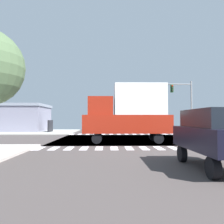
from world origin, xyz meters
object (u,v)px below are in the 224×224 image
(traffic_signal_mast, at_px, (175,95))
(street_lamp, at_px, (158,104))
(box_truck_trailing_1, at_px, (129,112))
(suv_nearside_1, at_px, (214,133))
(bank_building, at_px, (8,118))
(pickup_queued_1, at_px, (109,124))

(traffic_signal_mast, relative_size, street_lamp, 0.86)
(traffic_signal_mast, distance_m, street_lamp, 13.94)
(box_truck_trailing_1, bearing_deg, suv_nearside_1, -167.06)
(bank_building, distance_m, suv_nearside_1, 33.58)
(bank_building, bearing_deg, street_lamp, 16.25)
(traffic_signal_mast, xyz_separation_m, street_lamp, (0.92, 13.90, -0.25))
(bank_building, xyz_separation_m, pickup_queued_1, (15.57, -2.86, -0.83))
(street_lamp, relative_size, pickup_queued_1, 1.56)
(traffic_signal_mast, xyz_separation_m, box_truck_trailing_1, (-6.86, -10.35, -2.46))
(suv_nearside_1, relative_size, box_truck_trailing_1, 0.64)
(street_lamp, height_order, bank_building, street_lamp)
(pickup_queued_1, bearing_deg, bank_building, -10.42)
(traffic_signal_mast, relative_size, suv_nearside_1, 1.49)
(street_lamp, xyz_separation_m, bank_building, (-24.98, -7.28, -2.65))
(street_lamp, xyz_separation_m, pickup_queued_1, (-9.42, -10.14, -3.48))
(street_lamp, distance_m, pickup_queued_1, 14.27)
(street_lamp, bearing_deg, box_truck_trailing_1, -107.79)
(bank_building, height_order, suv_nearside_1, bank_building)
(suv_nearside_1, height_order, pickup_queued_1, pickup_queued_1)
(suv_nearside_1, bearing_deg, box_truck_trailing_1, 102.94)
(bank_building, bearing_deg, traffic_signal_mast, -15.39)
(traffic_signal_mast, bearing_deg, box_truck_trailing_1, -123.55)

